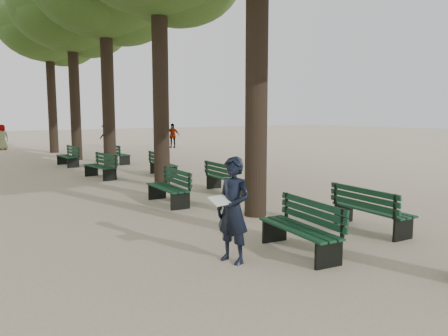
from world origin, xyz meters
TOP-DOWN VIEW (x-y plane):
  - ground at (0.00, 0.00)m, footprint 120.00×120.00m
  - tree_central_4 at (1.50, 18.00)m, footprint 6.00×6.00m
  - tree_central_5 at (1.50, 23.00)m, footprint 6.00×6.00m
  - bench_left_0 at (0.37, 0.33)m, footprint 0.81×1.86m
  - bench_left_1 at (0.37, 5.33)m, footprint 0.69×1.83m
  - bench_left_2 at (0.37, 10.91)m, footprint 0.78×1.85m
  - bench_left_3 at (0.37, 15.47)m, footprint 0.64×1.82m
  - bench_right_0 at (2.63, 0.58)m, footprint 0.72×1.84m
  - bench_right_1 at (2.63, 5.90)m, footprint 0.72×1.84m
  - bench_right_2 at (2.63, 10.23)m, footprint 0.73×1.85m
  - bench_right_3 at (2.63, 15.16)m, footprint 0.69×1.83m
  - man_with_map at (-0.82, 0.63)m, footprint 0.70×0.76m
  - pedestrian_b at (5.82, 26.10)m, footprint 1.10×0.71m
  - pedestrian_c at (9.26, 22.28)m, footprint 0.98×0.89m
  - pedestrian_d at (-0.86, 26.91)m, footprint 0.88×0.56m

SIDE VIEW (x-z plane):
  - ground at x=0.00m, z-range 0.00..0.00m
  - bench_left_0 at x=0.37m, z-range -0.19..0.73m
  - bench_left_1 at x=0.37m, z-range -0.19..0.73m
  - bench_left_2 at x=0.37m, z-range -0.19..0.73m
  - bench_left_3 at x=0.37m, z-range -0.19..0.73m
  - bench_right_0 at x=2.63m, z-range -0.19..0.73m
  - bench_right_1 at x=2.63m, z-range -0.19..0.73m
  - bench_right_2 at x=2.63m, z-range -0.19..0.73m
  - bench_right_3 at x=2.63m, z-range -0.19..0.73m
  - pedestrian_b at x=5.82m, z-range 0.00..1.64m
  - pedestrian_d at x=-0.86m, z-range 0.00..1.67m
  - pedestrian_c at x=9.26m, z-range 0.00..1.69m
  - man_with_map at x=-0.82m, z-range 0.00..1.73m
  - tree_central_4 at x=1.50m, z-range 2.68..12.63m
  - tree_central_5 at x=1.50m, z-range 2.68..12.63m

